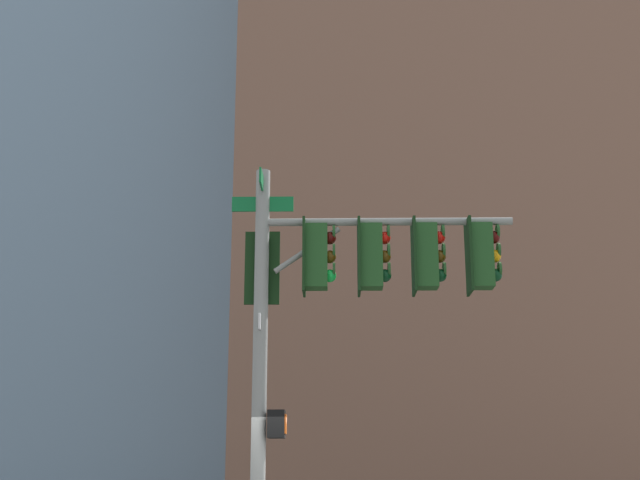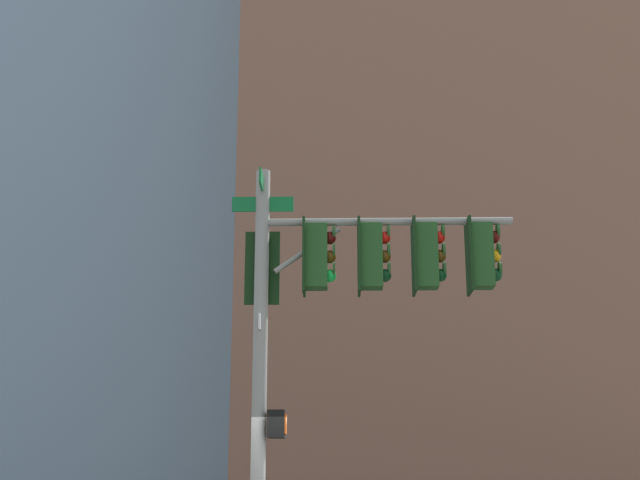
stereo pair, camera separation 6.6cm
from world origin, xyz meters
name	(u,v)px [view 2 (the right image)]	position (x,y,z in m)	size (l,w,h in m)	color
signal_pole_assembly	(342,288)	(0.06, -1.12, 4.46)	(1.17, 4.36, 6.34)	gray
building_brick_nearside	(468,41)	(33.27, -5.77, 25.98)	(25.90, 21.24, 51.96)	#845B47
building_brick_midblock	(533,188)	(36.80, -9.38, 18.10)	(20.32, 17.76, 36.20)	#4C3328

